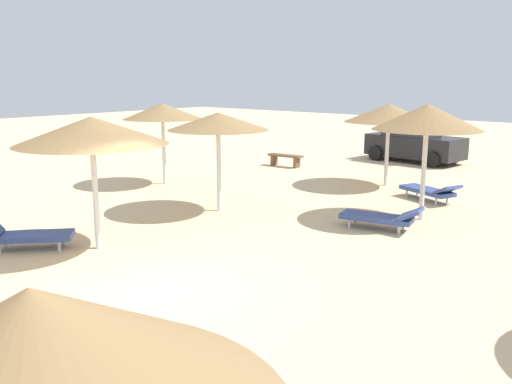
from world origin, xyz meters
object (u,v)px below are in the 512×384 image
(lounger_3, at_px, (430,191))
(parked_car, at_px, (414,142))
(parasol_2, at_px, (427,117))
(parasol_3, at_px, (389,113))
(parasol_1, at_px, (92,131))
(lounger_2, at_px, (382,217))
(parasol_8, at_px, (35,362))
(parasol_9, at_px, (218,122))
(lounger_1, at_px, (24,235))
(parasol_6, at_px, (162,111))
(bench_2, at_px, (285,158))

(lounger_3, bearing_deg, parked_car, 118.49)
(parasol_2, distance_m, parked_car, 10.19)
(parasol_2, xyz_separation_m, parasol_3, (-2.82, 3.50, -0.20))
(parasol_3, bearing_deg, parasol_1, -97.75)
(parasol_1, bearing_deg, parasol_3, 82.25)
(parasol_3, distance_m, lounger_2, 5.99)
(parasol_2, height_order, parasol_8, parasol_2)
(parasol_9, xyz_separation_m, lounger_1, (-0.74, -5.15, -2.11))
(lounger_2, bearing_deg, parasol_8, -70.49)
(parasol_3, bearing_deg, parasol_9, -106.03)
(parasol_6, xyz_separation_m, lounger_2, (8.37, -0.34, -2.14))
(parasol_6, bearing_deg, parasol_8, -42.00)
(lounger_3, distance_m, parked_car, 7.75)
(parasol_3, relative_size, lounger_3, 1.45)
(parasol_6, distance_m, parked_car, 11.17)
(parasol_2, distance_m, parasol_6, 8.76)
(parasol_2, bearing_deg, parasol_6, -172.33)
(parasol_6, relative_size, lounger_3, 1.35)
(parasol_1, height_order, bench_2, parasol_1)
(parasol_9, bearing_deg, parasol_6, 159.56)
(lounger_2, bearing_deg, parasol_6, 177.66)
(parked_car, bearing_deg, parasol_9, -90.98)
(parasol_3, relative_size, parasol_8, 1.08)
(lounger_2, bearing_deg, parasol_3, 116.66)
(parked_car, bearing_deg, parasol_2, -63.97)
(parasol_1, bearing_deg, parasol_8, -34.68)
(parasol_1, distance_m, parasol_9, 4.11)
(lounger_1, xyz_separation_m, bench_2, (-2.43, 12.24, 0.02))
(parasol_9, relative_size, parked_car, 0.65)
(parasol_6, relative_size, bench_2, 1.78)
(parked_car, bearing_deg, parasol_3, -74.04)
(parasol_9, xyz_separation_m, lounger_3, (3.89, 4.91, -2.12))
(lounger_3, distance_m, bench_2, 7.39)
(parasol_1, height_order, parasol_2, parasol_2)
(parasol_2, height_order, parasol_3, parasol_2)
(lounger_2, relative_size, bench_2, 1.31)
(parasol_6, relative_size, lounger_1, 1.50)
(parasol_6, xyz_separation_m, lounger_3, (7.97, 3.39, -2.14))
(parasol_6, height_order, lounger_3, parasol_6)
(parasol_6, distance_m, bench_2, 6.02)
(parasol_3, height_order, lounger_1, parasol_3)
(parasol_1, xyz_separation_m, lounger_1, (-1.12, -1.06, -2.19))
(lounger_1, distance_m, bench_2, 12.48)
(parasol_3, bearing_deg, parasol_6, -141.47)
(lounger_1, bearing_deg, lounger_3, 65.26)
(parasol_6, bearing_deg, parasol_2, 7.67)
(parasol_6, distance_m, parasol_8, 16.31)
(parasol_2, xyz_separation_m, lounger_1, (-5.35, -7.84, -2.29))
(lounger_3, bearing_deg, bench_2, 162.82)
(parasol_2, distance_m, parasol_8, 12.56)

